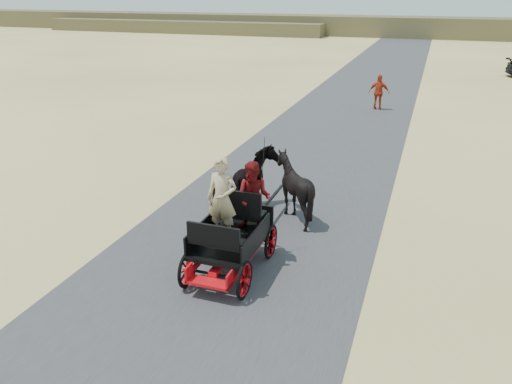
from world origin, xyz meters
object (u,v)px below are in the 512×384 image
(horse_right, at_px, (294,188))
(pedestrian, at_px, (379,92))
(horse_left, at_px, (254,183))
(carriage, at_px, (231,255))

(horse_right, height_order, pedestrian, pedestrian)
(horse_left, distance_m, pedestrian, 13.92)
(carriage, distance_m, horse_left, 3.09)
(pedestrian, bearing_deg, horse_left, 83.28)
(carriage, bearing_deg, pedestrian, 86.11)
(horse_left, xyz_separation_m, horse_right, (1.10, 0.00, 0.00))
(carriage, xyz_separation_m, horse_left, (-0.55, 3.00, 0.49))
(horse_left, bearing_deg, carriage, 100.39)
(carriage, distance_m, pedestrian, 16.86)
(carriage, height_order, horse_left, horse_left)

